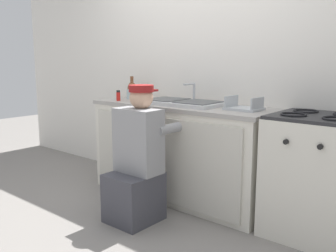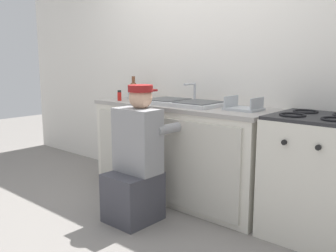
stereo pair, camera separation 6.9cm
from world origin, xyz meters
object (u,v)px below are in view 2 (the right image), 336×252
(sink_double_basin, at_px, (182,102))
(vase_decorative, at_px, (134,89))
(dish_rack_tray, at_px, (244,107))
(condiment_jar, at_px, (135,95))
(water_glass, at_px, (131,94))
(stove_range, at_px, (315,177))
(spice_bottle_red, at_px, (119,96))
(plumber_person, at_px, (136,165))

(sink_double_basin, distance_m, vase_decorative, 0.79)
(dish_rack_tray, xyz_separation_m, vase_decorative, (-1.42, 0.12, 0.07))
(vase_decorative, distance_m, condiment_jar, 0.34)
(vase_decorative, bearing_deg, dish_rack_tray, -4.86)
(water_glass, bearing_deg, stove_range, -0.48)
(stove_range, distance_m, water_glass, 2.02)
(vase_decorative, distance_m, spice_bottle_red, 0.33)
(spice_bottle_red, distance_m, water_glass, 0.20)
(dish_rack_tray, distance_m, spice_bottle_red, 1.32)
(stove_range, relative_size, spice_bottle_red, 8.80)
(condiment_jar, relative_size, water_glass, 1.28)
(vase_decorative, relative_size, spice_bottle_red, 2.19)
(vase_decorative, bearing_deg, plumber_person, -42.93)
(stove_range, xyz_separation_m, plumber_person, (-1.21, -0.65, 0.00))
(stove_range, distance_m, spice_bottle_red, 1.99)
(sink_double_basin, xyz_separation_m, vase_decorative, (-0.78, 0.12, 0.07))
(plumber_person, height_order, dish_rack_tray, plumber_person)
(sink_double_basin, bearing_deg, water_glass, 178.85)
(plumber_person, bearing_deg, water_glass, 138.73)
(plumber_person, height_order, vase_decorative, vase_decorative)
(spice_bottle_red, bearing_deg, dish_rack_tray, 8.18)
(stove_range, distance_m, plumber_person, 1.37)
(plumber_person, relative_size, spice_bottle_red, 10.52)
(condiment_jar, bearing_deg, stove_range, 3.08)
(plumber_person, bearing_deg, condiment_jar, 136.02)
(spice_bottle_red, bearing_deg, vase_decorative, 111.06)
(sink_double_basin, bearing_deg, plumber_person, -85.90)
(dish_rack_tray, height_order, vase_decorative, vase_decorative)
(water_glass, bearing_deg, sink_double_basin, -1.15)
(dish_rack_tray, height_order, condiment_jar, condiment_jar)
(sink_double_basin, height_order, water_glass, sink_double_basin)
(plumber_person, xyz_separation_m, dish_rack_tray, (0.59, 0.65, 0.46))
(dish_rack_tray, distance_m, vase_decorative, 1.43)
(stove_range, height_order, vase_decorative, vase_decorative)
(vase_decorative, relative_size, condiment_jar, 1.80)
(sink_double_basin, relative_size, condiment_jar, 6.25)
(water_glass, bearing_deg, vase_decorative, 124.26)
(plumber_person, distance_m, condiment_jar, 0.94)
(plumber_person, height_order, spice_bottle_red, plumber_person)
(dish_rack_tray, bearing_deg, condiment_jar, -175.11)
(sink_double_basin, bearing_deg, vase_decorative, 171.08)
(sink_double_basin, relative_size, plumber_person, 0.72)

